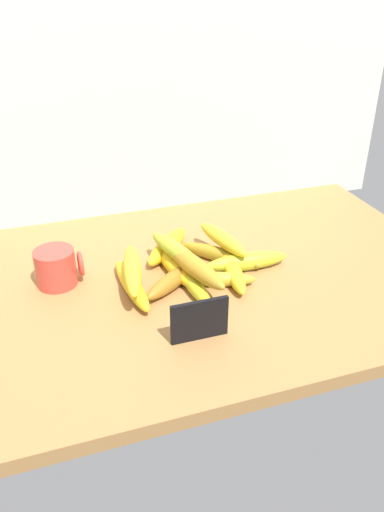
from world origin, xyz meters
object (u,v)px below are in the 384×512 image
(coffee_mug, at_px, (57,267))
(banana_8, at_px, (168,246))
(banana_2, at_px, (247,261))
(banana_3, at_px, (176,267))
(banana_5, at_px, (220,255))
(banana_1, at_px, (219,279))
(banana_9, at_px, (223,239))
(chalkboard_sign, at_px, (199,322))
(banana_0, at_px, (193,284))
(banana_12, at_px, (194,266))
(banana_10, at_px, (177,252))
(banana_6, at_px, (174,279))
(banana_11, at_px, (132,270))
(banana_4, at_px, (233,271))
(banana_7, at_px, (132,285))

(coffee_mug, distance_m, banana_8, 0.27)
(banana_2, xyz_separation_m, banana_3, (-0.16, 0.03, -0.00))
(banana_5, relative_size, banana_8, 1.09)
(banana_1, relative_size, banana_2, 0.81)
(banana_9, bearing_deg, banana_8, 150.84)
(chalkboard_sign, height_order, banana_0, chalkboard_sign)
(banana_5, xyz_separation_m, banana_12, (-0.09, -0.09, 0.04))
(banana_10, bearing_deg, banana_9, 14.36)
(banana_3, relative_size, banana_6, 0.99)
(banana_10, relative_size, banana_12, 0.97)
(banana_10, distance_m, banana_12, 0.07)
(coffee_mug, bearing_deg, banana_11, -28.50)
(coffee_mug, height_order, banana_5, coffee_mug)
(banana_12, bearing_deg, banana_4, 4.75)
(coffee_mug, height_order, banana_11, coffee_mug)
(coffee_mug, distance_m, banana_9, 0.38)
(banana_4, bearing_deg, banana_0, -169.29)
(chalkboard_sign, bearing_deg, banana_10, 82.91)
(coffee_mug, distance_m, banana_10, 0.26)
(banana_5, relative_size, banana_12, 0.98)
(banana_6, distance_m, banana_7, 0.09)
(banana_0, bearing_deg, banana_5, 44.11)
(banana_3, xyz_separation_m, banana_7, (-0.11, -0.04, -0.00))
(chalkboard_sign, height_order, banana_1, chalkboard_sign)
(chalkboard_sign, distance_m, banana_0, 0.16)
(chalkboard_sign, xyz_separation_m, banana_9, (0.15, 0.26, 0.01))
(banana_4, distance_m, banana_6, 0.13)
(banana_2, bearing_deg, banana_10, 168.67)
(banana_3, relative_size, banana_8, 0.96)
(banana_5, height_order, banana_9, banana_9)
(chalkboard_sign, height_order, banana_10, chalkboard_sign)
(banana_6, relative_size, banana_8, 0.97)
(banana_0, xyz_separation_m, banana_3, (-0.02, 0.07, 0.00))
(banana_7, relative_size, banana_12, 0.99)
(banana_5, height_order, banana_11, banana_11)
(banana_2, distance_m, banana_5, 0.07)
(banana_8, bearing_deg, banana_3, -95.41)
(banana_4, bearing_deg, banana_7, 175.36)
(banana_0, height_order, banana_6, banana_6)
(banana_2, relative_size, banana_3, 1.07)
(banana_2, bearing_deg, banana_11, -178.68)
(banana_1, bearing_deg, banana_0, -178.06)
(banana_8, bearing_deg, banana_1, -68.52)
(banana_5, distance_m, banana_7, 0.23)
(banana_5, xyz_separation_m, banana_8, (-0.11, 0.07, 0.00))
(banana_3, distance_m, banana_12, 0.08)
(banana_3, xyz_separation_m, banana_6, (-0.02, -0.05, -0.00))
(banana_0, xyz_separation_m, banana_12, (0.01, 0.01, 0.04))
(banana_0, bearing_deg, banana_12, 60.74)
(banana_3, xyz_separation_m, banana_5, (0.12, 0.02, -0.00))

